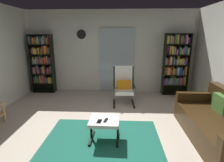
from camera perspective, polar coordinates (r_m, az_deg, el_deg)
ground_plane at (r=3.50m, az=-3.22°, el=-17.46°), size 7.02×7.02×0.00m
wall_back at (r=5.88m, az=-0.48°, el=9.21°), size 5.60×0.06×2.60m
glass_door_panel at (r=5.83m, az=1.67°, el=6.69°), size 1.10×0.01×2.00m
area_rug at (r=3.35m, az=-3.25°, el=-18.98°), size 2.08×1.72×0.01m
bookshelf_near_tv at (r=6.21m, az=-21.21°, el=5.61°), size 0.70×0.30×1.85m
bookshelf_near_sofa at (r=5.89m, az=19.51°, el=5.66°), size 0.75×0.30×1.89m
leather_sofa at (r=3.80m, az=31.08°, el=-11.74°), size 0.88×1.95×0.84m
lounge_armchair at (r=4.89m, az=3.73°, el=-1.05°), size 0.59×0.67×1.02m
ottoman at (r=3.28m, az=-2.44°, el=-13.11°), size 0.53×0.49×0.40m
tv_remote at (r=3.20m, az=-2.00°, el=-12.28°), size 0.07×0.15×0.02m
cell_phone at (r=3.17m, az=-4.05°, el=-12.62°), size 0.09×0.15×0.01m
wall_clock at (r=5.90m, az=-9.70°, el=14.38°), size 0.29×0.03×0.29m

